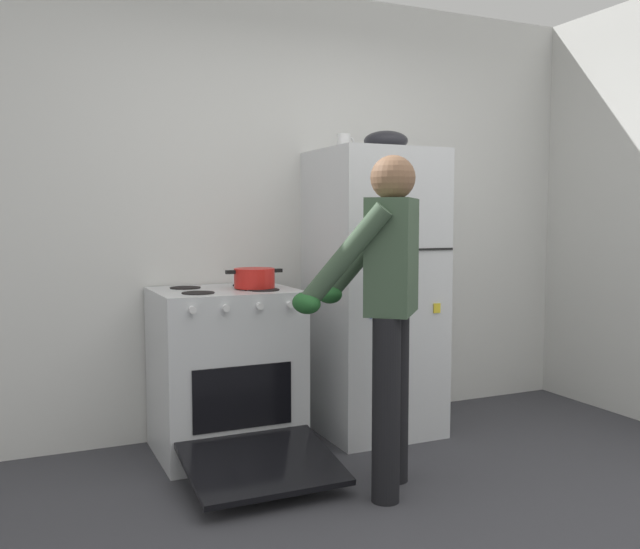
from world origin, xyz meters
TOP-DOWN VIEW (x-y plane):
  - kitchen_wall_back at (0.00, 1.95)m, footprint 6.00×0.10m
  - refrigerator at (0.49, 1.57)m, footprint 0.68×0.72m
  - stove_range at (-0.45, 1.55)m, footprint 0.76×1.22m
  - person_cook at (0.08, 0.72)m, footprint 0.66×0.68m
  - red_pot at (-0.29, 1.52)m, footprint 0.33×0.23m
  - coffee_mug at (0.31, 1.62)m, footprint 0.11×0.08m
  - mixing_bowl at (0.57, 1.57)m, footprint 0.27×0.27m

SIDE VIEW (x-z plane):
  - stove_range at x=-0.45m, z-range -0.01..0.91m
  - refrigerator at x=0.49m, z-range 0.00..1.71m
  - person_cook at x=0.08m, z-range 0.15..1.75m
  - red_pot at x=-0.29m, z-range 0.92..1.03m
  - kitchen_wall_back at x=0.00m, z-range 0.00..2.70m
  - coffee_mug at x=0.31m, z-range 1.71..1.81m
  - mixing_bowl at x=0.57m, z-range 1.71..1.83m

